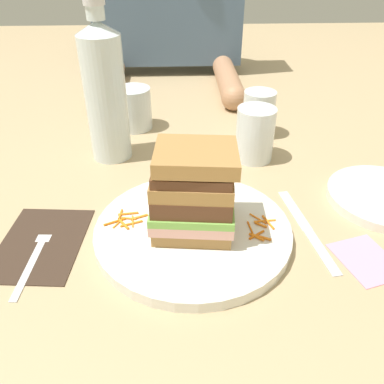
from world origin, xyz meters
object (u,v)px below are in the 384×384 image
at_px(sandwich, 193,191).
at_px(juice_glass, 255,138).
at_px(knife, 308,230).
at_px(napkin_dark, 42,242).
at_px(fork, 36,251).
at_px(main_plate, 193,231).
at_px(empty_tumbler_1, 134,108).
at_px(water_bottle, 105,92).
at_px(napkin_pink, 367,259).
at_px(empty_tumbler_0, 258,114).
at_px(side_plate, 384,197).

relative_size(sandwich, juice_glass, 1.25).
distance_m(knife, juice_glass, 0.24).
bearing_deg(knife, sandwich, -179.27).
distance_m(napkin_dark, fork, 0.02).
relative_size(main_plate, empty_tumbler_1, 3.16).
height_order(knife, water_bottle, water_bottle).
height_order(sandwich, napkin_pink, sandwich).
distance_m(napkin_dark, empty_tumbler_1, 0.40).
distance_m(napkin_dark, knife, 0.39).
xyz_separation_m(fork, empty_tumbler_0, (0.37, 0.36, 0.04)).
height_order(water_bottle, empty_tumbler_0, water_bottle).
distance_m(water_bottle, side_plate, 0.51).
relative_size(knife, empty_tumbler_1, 2.22).
relative_size(napkin_dark, knife, 0.80).
distance_m(juice_glass, empty_tumbler_1, 0.29).
xyz_separation_m(fork, empty_tumbler_1, (0.11, 0.41, 0.04)).
bearing_deg(water_bottle, empty_tumbler_0, 15.24).
distance_m(knife, napkin_pink, 0.09).
xyz_separation_m(sandwich, water_bottle, (-0.15, 0.25, 0.05)).
bearing_deg(sandwich, empty_tumbler_0, 65.38).
xyz_separation_m(side_plate, napkin_pink, (-0.08, -0.14, -0.01)).
distance_m(sandwich, knife, 0.19).
bearing_deg(side_plate, empty_tumbler_0, 122.38).
relative_size(main_plate, napkin_dark, 1.77).
distance_m(empty_tumbler_0, napkin_pink, 0.41).
bearing_deg(water_bottle, knife, -38.03).
xyz_separation_m(sandwich, fork, (-0.22, -0.03, -0.07)).
relative_size(sandwich, side_plate, 0.70).
xyz_separation_m(empty_tumbler_1, side_plate, (0.43, -0.31, -0.04)).
bearing_deg(knife, empty_tumbler_1, 126.99).
relative_size(empty_tumbler_1, napkin_pink, 1.02).
relative_size(sandwich, fork, 0.77).
relative_size(fork, side_plate, 0.91).
bearing_deg(sandwich, fork, -172.48).
bearing_deg(fork, napkin_dark, 86.94).
xyz_separation_m(sandwich, empty_tumbler_1, (-0.11, 0.38, -0.03)).
height_order(empty_tumbler_0, napkin_pink, empty_tumbler_0).
bearing_deg(knife, water_bottle, 141.97).
height_order(main_plate, knife, main_plate).
xyz_separation_m(juice_glass, water_bottle, (-0.28, 0.02, 0.09)).
distance_m(water_bottle, napkin_pink, 0.51).
distance_m(water_bottle, empty_tumbler_1, 0.16).
relative_size(main_plate, water_bottle, 0.99).
bearing_deg(side_plate, sandwich, -166.87).
distance_m(fork, side_plate, 0.55).
height_order(napkin_dark, water_bottle, water_bottle).
xyz_separation_m(fork, napkin_pink, (0.45, -0.03, -0.00)).
bearing_deg(side_plate, water_bottle, 159.09).
xyz_separation_m(juice_glass, empty_tumbler_0, (0.03, 0.11, 0.00)).
distance_m(empty_tumbler_1, napkin_pink, 0.57).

